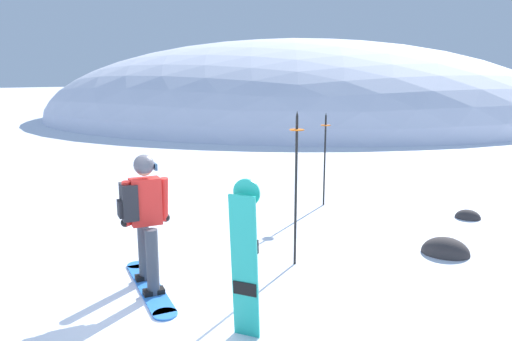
{
  "coord_description": "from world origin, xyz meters",
  "views": [
    {
      "loc": [
        3.03,
        -4.38,
        2.59
      ],
      "look_at": [
        -0.14,
        3.19,
        1.0
      ],
      "focal_mm": 32.67,
      "sensor_mm": 36.0,
      "label": 1
    }
  ],
  "objects_px": {
    "spare_snowboard": "(245,260)",
    "rock_dark": "(468,218)",
    "rock_mid": "(445,253)",
    "piste_marker_far": "(325,153)",
    "snowboarder_main": "(144,219)",
    "piste_marker_near": "(296,179)"
  },
  "relations": [
    {
      "from": "piste_marker_far",
      "to": "spare_snowboard",
      "type": "bearing_deg",
      "value": -83.8
    },
    {
      "from": "spare_snowboard",
      "to": "rock_dark",
      "type": "xyz_separation_m",
      "value": [
        2.21,
        5.49,
        -0.84
      ]
    },
    {
      "from": "rock_dark",
      "to": "piste_marker_far",
      "type": "bearing_deg",
      "value": -177.37
    },
    {
      "from": "piste_marker_near",
      "to": "rock_dark",
      "type": "distance_m",
      "value": 4.35
    },
    {
      "from": "snowboarder_main",
      "to": "piste_marker_near",
      "type": "xyz_separation_m",
      "value": [
        1.48,
        1.48,
        0.32
      ]
    },
    {
      "from": "snowboarder_main",
      "to": "rock_dark",
      "type": "relative_size",
      "value": 3.67
    },
    {
      "from": "rock_mid",
      "to": "piste_marker_far",
      "type": "bearing_deg",
      "value": 140.07
    },
    {
      "from": "rock_dark",
      "to": "rock_mid",
      "type": "bearing_deg",
      "value": -99.52
    },
    {
      "from": "spare_snowboard",
      "to": "piste_marker_near",
      "type": "xyz_separation_m",
      "value": [
        -0.14,
        2.04,
        0.4
      ]
    },
    {
      "from": "piste_marker_near",
      "to": "rock_dark",
      "type": "xyz_separation_m",
      "value": [
        2.35,
        3.45,
        -1.24
      ]
    },
    {
      "from": "spare_snowboard",
      "to": "piste_marker_far",
      "type": "bearing_deg",
      "value": 96.2
    },
    {
      "from": "piste_marker_far",
      "to": "piste_marker_near",
      "type": "bearing_deg",
      "value": -82.38
    },
    {
      "from": "snowboarder_main",
      "to": "piste_marker_far",
      "type": "bearing_deg",
      "value": 77.83
    },
    {
      "from": "piste_marker_near",
      "to": "snowboarder_main",
      "type": "bearing_deg",
      "value": -134.97
    },
    {
      "from": "piste_marker_far",
      "to": "rock_mid",
      "type": "height_order",
      "value": "piste_marker_far"
    },
    {
      "from": "rock_dark",
      "to": "rock_mid",
      "type": "distance_m",
      "value": 2.19
    },
    {
      "from": "spare_snowboard",
      "to": "rock_dark",
      "type": "height_order",
      "value": "spare_snowboard"
    },
    {
      "from": "spare_snowboard",
      "to": "piste_marker_far",
      "type": "xyz_separation_m",
      "value": [
        -0.58,
        5.36,
        0.27
      ]
    },
    {
      "from": "piste_marker_near",
      "to": "rock_dark",
      "type": "height_order",
      "value": "piste_marker_near"
    },
    {
      "from": "snowboarder_main",
      "to": "piste_marker_far",
      "type": "height_order",
      "value": "piste_marker_far"
    },
    {
      "from": "piste_marker_far",
      "to": "rock_dark",
      "type": "height_order",
      "value": "piste_marker_far"
    },
    {
      "from": "piste_marker_near",
      "to": "piste_marker_far",
      "type": "distance_m",
      "value": 3.35
    }
  ]
}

